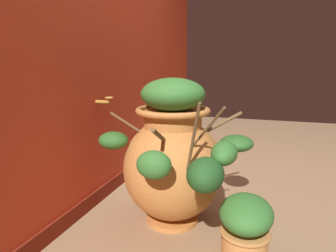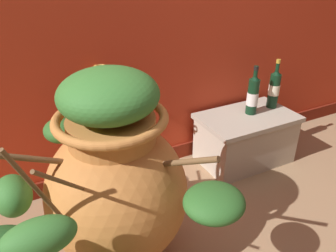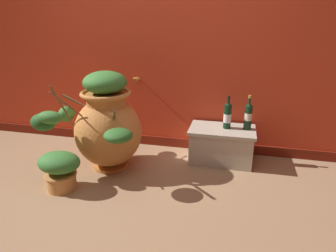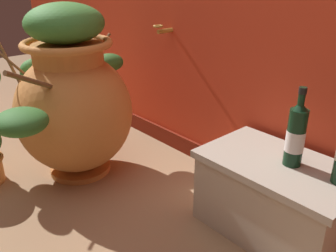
% 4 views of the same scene
% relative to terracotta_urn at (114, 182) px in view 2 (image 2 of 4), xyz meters
% --- Properties ---
extents(terracotta_urn, '(0.92, 0.87, 0.90)m').
position_rel_terracotta_urn_xyz_m(terracotta_urn, '(0.00, 0.00, 0.00)').
color(terracotta_urn, '#CC7F3D').
rests_on(terracotta_urn, ground_plane).
extents(stone_ledge, '(0.61, 0.38, 0.33)m').
position_rel_terracotta_urn_xyz_m(stone_ledge, '(1.01, 0.37, -0.24)').
color(stone_ledge, beige).
rests_on(stone_ledge, ground_plane).
extents(wine_bottle_left, '(0.07, 0.07, 0.31)m').
position_rel_terracotta_urn_xyz_m(wine_bottle_left, '(1.05, 0.39, 0.05)').
color(wine_bottle_left, black).
rests_on(wine_bottle_left, stone_ledge).
extents(wine_bottle_middle, '(0.07, 0.07, 0.33)m').
position_rel_terracotta_urn_xyz_m(wine_bottle_middle, '(1.24, 0.40, 0.05)').
color(wine_bottle_middle, black).
rests_on(wine_bottle_middle, stone_ledge).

